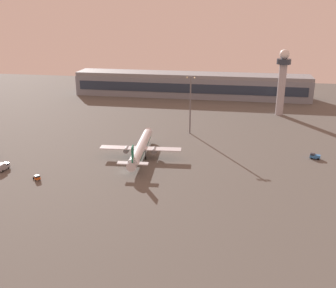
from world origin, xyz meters
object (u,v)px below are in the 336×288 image
control_tower (282,78)px  maintenance_van (315,156)px  catering_truck (2,167)px  apron_light_west (190,102)px  airplane_mid_apron (141,148)px  pushback_tug (37,178)px

control_tower → maintenance_van: bearing=-83.4°
catering_truck → apron_light_west: bearing=48.1°
control_tower → catering_truck: (-114.40, -105.40, -20.41)m
airplane_mid_apron → pushback_tug: 43.75m
airplane_mid_apron → pushback_tug: (-32.17, -29.48, -3.24)m
airplane_mid_apron → pushback_tug: bearing=-141.8°
airplane_mid_apron → maintenance_van: (72.72, 10.71, -3.12)m
airplane_mid_apron → catering_truck: size_ratio=7.57×
catering_truck → apron_light_west: size_ratio=0.20×
apron_light_west → control_tower: bearing=43.4°
apron_light_west → airplane_mid_apron: bearing=-114.2°
pushback_tug → catering_truck: 18.87m
pushback_tug → apron_light_west: 83.72m
airplane_mid_apron → pushback_tug: airplane_mid_apron is taller
maintenance_van → airplane_mid_apron: bearing=113.5°
control_tower → pushback_tug: (-96.62, -111.70, -20.92)m
pushback_tug → airplane_mid_apron: bearing=172.5°
control_tower → catering_truck: size_ratio=6.49×
airplane_mid_apron → apron_light_west: apron_light_west is taller
airplane_mid_apron → apron_light_west: (16.55, 36.87, 12.01)m
maintenance_van → catering_truck: size_ratio=0.77×
pushback_tug → apron_light_west: bearing=-176.3°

